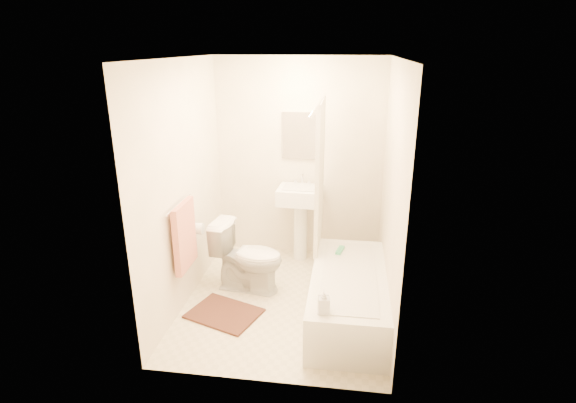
# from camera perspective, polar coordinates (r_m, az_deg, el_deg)

# --- Properties ---
(floor) EXTENTS (2.40, 2.40, 0.00)m
(floor) POSITION_cam_1_polar(r_m,az_deg,el_deg) (4.78, -0.43, -12.40)
(floor) COLOR beige
(floor) RESTS_ON ground
(ceiling) EXTENTS (2.40, 2.40, 0.00)m
(ceiling) POSITION_cam_1_polar(r_m,az_deg,el_deg) (4.06, -0.52, 17.76)
(ceiling) COLOR white
(ceiling) RESTS_ON ground
(wall_back) EXTENTS (2.00, 0.02, 2.40)m
(wall_back) POSITION_cam_1_polar(r_m,az_deg,el_deg) (5.41, 1.41, 5.30)
(wall_back) COLOR beige
(wall_back) RESTS_ON ground
(wall_left) EXTENTS (0.02, 2.40, 2.40)m
(wall_left) POSITION_cam_1_polar(r_m,az_deg,el_deg) (4.52, -13.12, 1.94)
(wall_left) COLOR beige
(wall_left) RESTS_ON ground
(wall_right) EXTENTS (0.02, 2.40, 2.40)m
(wall_right) POSITION_cam_1_polar(r_m,az_deg,el_deg) (4.24, 13.01, 0.82)
(wall_right) COLOR beige
(wall_right) RESTS_ON ground
(mirror) EXTENTS (0.40, 0.03, 0.55)m
(mirror) POSITION_cam_1_polar(r_m,az_deg,el_deg) (5.33, 1.41, 8.38)
(mirror) COLOR white
(mirror) RESTS_ON wall_back
(curtain_rod) EXTENTS (0.03, 1.70, 0.03)m
(curtain_rod) POSITION_cam_1_polar(r_m,az_deg,el_deg) (4.16, 3.89, 12.22)
(curtain_rod) COLOR silver
(curtain_rod) RESTS_ON wall_back
(shower_curtain) EXTENTS (0.04, 0.80, 1.55)m
(shower_curtain) POSITION_cam_1_polar(r_m,az_deg,el_deg) (4.71, 4.05, 3.36)
(shower_curtain) COLOR silver
(shower_curtain) RESTS_ON curtain_rod
(towel_bar) EXTENTS (0.02, 0.60, 0.02)m
(towel_bar) POSITION_cam_1_polar(r_m,az_deg,el_deg) (4.32, -13.68, -0.33)
(towel_bar) COLOR silver
(towel_bar) RESTS_ON wall_left
(towel) EXTENTS (0.06, 0.45, 0.66)m
(towel) POSITION_cam_1_polar(r_m,az_deg,el_deg) (4.42, -12.99, -4.26)
(towel) COLOR #CC7266
(towel) RESTS_ON towel_bar
(toilet_paper) EXTENTS (0.11, 0.12, 0.12)m
(toilet_paper) POSITION_cam_1_polar(r_m,az_deg,el_deg) (4.77, -11.38, -3.40)
(toilet_paper) COLOR white
(toilet_paper) RESTS_ON wall_left
(toilet) EXTENTS (0.81, 0.52, 0.74)m
(toilet) POSITION_cam_1_polar(r_m,az_deg,el_deg) (4.83, -5.09, -7.04)
(toilet) COLOR white
(toilet) RESTS_ON floor
(sink) EXTENTS (0.54, 0.44, 1.01)m
(sink) POSITION_cam_1_polar(r_m,az_deg,el_deg) (5.41, 1.57, -2.47)
(sink) COLOR white
(sink) RESTS_ON floor
(bathtub) EXTENTS (0.70, 1.61, 0.45)m
(bathtub) POSITION_cam_1_polar(r_m,az_deg,el_deg) (4.45, 7.64, -11.77)
(bathtub) COLOR white
(bathtub) RESTS_ON floor
(bath_mat) EXTENTS (0.79, 0.69, 0.02)m
(bath_mat) POSITION_cam_1_polar(r_m,az_deg,el_deg) (4.59, -8.09, -13.89)
(bath_mat) COLOR #562D24
(bath_mat) RESTS_ON floor
(soap_bottle) EXTENTS (0.10, 0.11, 0.20)m
(soap_bottle) POSITION_cam_1_polar(r_m,az_deg,el_deg) (3.71, 4.58, -12.56)
(soap_bottle) COLOR silver
(soap_bottle) RESTS_ON bathtub
(scrub_brush) EXTENTS (0.09, 0.19, 0.04)m
(scrub_brush) POSITION_cam_1_polar(r_m,az_deg,el_deg) (4.76, 6.61, -6.19)
(scrub_brush) COLOR #41AE71
(scrub_brush) RESTS_ON bathtub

